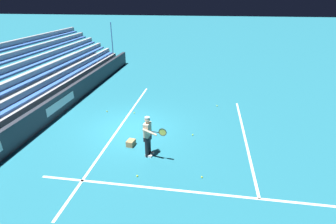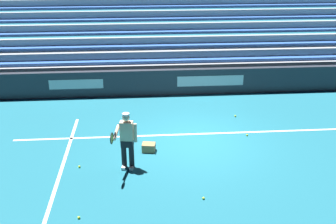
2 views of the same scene
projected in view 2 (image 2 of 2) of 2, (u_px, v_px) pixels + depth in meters
ground_plane at (196, 141)px, 12.85m from camera, size 160.00×160.00×0.00m
court_baseline_white at (194, 134)px, 13.31m from camera, size 12.00×0.10×0.01m
back_wall_sponsor_board at (182, 82)px, 16.51m from camera, size 25.89×0.25×1.10m
bleacher_stand at (176, 59)px, 18.81m from camera, size 24.60×4.00×3.85m
tennis_player at (127, 140)px, 11.00m from camera, size 0.69×0.96×1.71m
ball_box_cardboard at (149, 147)px, 12.20m from camera, size 0.44×0.36×0.26m
tennis_ball_stray_back at (79, 167)px, 11.35m from camera, size 0.07×0.07×0.07m
tennis_ball_on_baseline at (203, 198)px, 9.98m from camera, size 0.07×0.07×0.07m
tennis_ball_far_right at (247, 135)px, 13.18m from camera, size 0.07×0.07×0.07m
tennis_ball_by_box at (79, 218)px, 9.29m from camera, size 0.07×0.07×0.07m
tennis_ball_toward_net at (235, 116)px, 14.59m from camera, size 0.07×0.07×0.07m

